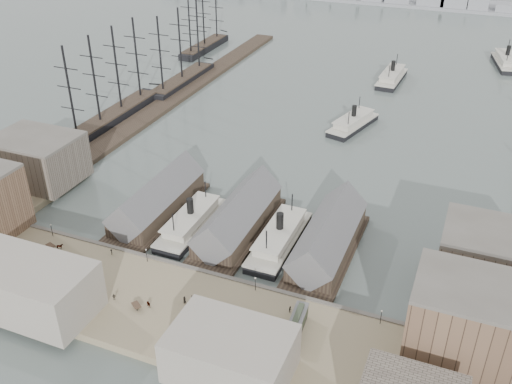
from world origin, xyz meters
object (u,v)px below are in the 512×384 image
at_px(horse_cart_left, 58,246).
at_px(horse_cart_right, 255,323).
at_px(tram, 297,324).
at_px(ferry_docked_west, 191,222).
at_px(horse_cart_center, 144,305).

xyz_separation_m(horse_cart_left, horse_cart_right, (59.27, -6.81, -0.05)).
relative_size(tram, horse_cart_right, 2.33).
bearing_deg(tram, ferry_docked_west, 140.57).
distance_m(tram, horse_cart_left, 68.50).
bearing_deg(ferry_docked_west, horse_cart_left, -137.58).
bearing_deg(horse_cart_left, ferry_docked_west, -29.50).
bearing_deg(ferry_docked_west, horse_cart_right, -43.93).
bearing_deg(tram, horse_cart_left, 171.75).
height_order(ferry_docked_west, horse_cart_center, ferry_docked_west).
bearing_deg(horse_cart_right, tram, -100.98).
xyz_separation_m(tram, horse_cart_right, (-9.04, -1.87, -1.21)).
relative_size(horse_cart_center, horse_cart_right, 0.97).
distance_m(horse_cart_left, horse_cart_center, 35.13).
bearing_deg(ferry_docked_west, horse_cart_center, -79.48).
relative_size(ferry_docked_west, horse_cart_right, 6.20).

